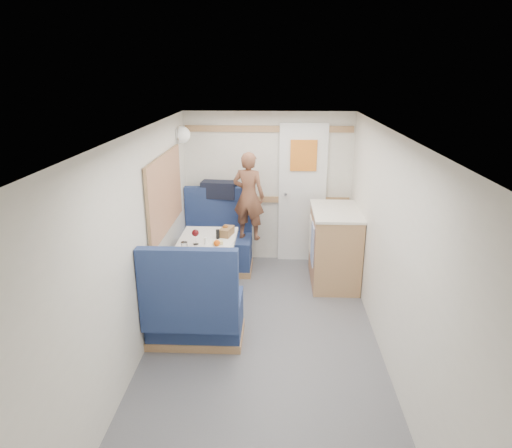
{
  "coord_description": "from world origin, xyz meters",
  "views": [
    {
      "loc": [
        0.1,
        -3.64,
        2.49
      ],
      "look_at": [
        -0.1,
        0.9,
        0.95
      ],
      "focal_mm": 32.0,
      "sensor_mm": 36.0,
      "label": 1
    }
  ],
  "objects_px": {
    "tray": "(218,246)",
    "beer_glass": "(225,230)",
    "bench_near": "(195,314)",
    "cheese_block": "(218,243)",
    "dinette_table": "(207,253)",
    "person": "(249,196)",
    "wine_glass": "(195,234)",
    "duffel_bag": "(219,189)",
    "salt_grinder": "(205,241)",
    "bench_far": "(217,247)",
    "tumbler_left": "(184,247)",
    "galley_counter": "(334,246)",
    "pepper_grinder": "(218,234)",
    "bread_loaf": "(227,231)",
    "orange_fruit": "(217,243)",
    "dome_light": "(182,135)"
  },
  "relations": [
    {
      "from": "bench_near",
      "to": "cheese_block",
      "type": "distance_m",
      "value": 0.85
    },
    {
      "from": "tray",
      "to": "pepper_grinder",
      "type": "xyz_separation_m",
      "value": [
        -0.03,
        0.26,
        0.04
      ]
    },
    {
      "from": "dome_light",
      "to": "bench_near",
      "type": "bearing_deg",
      "value": -77.18
    },
    {
      "from": "tray",
      "to": "bread_loaf",
      "type": "relative_size",
      "value": 1.69
    },
    {
      "from": "bench_near",
      "to": "tray",
      "type": "distance_m",
      "value": 0.8
    },
    {
      "from": "beer_glass",
      "to": "bread_loaf",
      "type": "bearing_deg",
      "value": -57.84
    },
    {
      "from": "dome_light",
      "to": "duffel_bag",
      "type": "xyz_separation_m",
      "value": [
        0.4,
        0.27,
        -0.74
      ]
    },
    {
      "from": "bench_far",
      "to": "pepper_grinder",
      "type": "bearing_deg",
      "value": -81.73
    },
    {
      "from": "tumbler_left",
      "to": "orange_fruit",
      "type": "bearing_deg",
      "value": 26.58
    },
    {
      "from": "bench_far",
      "to": "tumbler_left",
      "type": "height_order",
      "value": "bench_far"
    },
    {
      "from": "galley_counter",
      "to": "cheese_block",
      "type": "height_order",
      "value": "galley_counter"
    },
    {
      "from": "tray",
      "to": "salt_grinder",
      "type": "xyz_separation_m",
      "value": [
        -0.14,
        0.06,
        0.03
      ]
    },
    {
      "from": "bench_far",
      "to": "tray",
      "type": "relative_size",
      "value": 2.87
    },
    {
      "from": "tumbler_left",
      "to": "salt_grinder",
      "type": "relative_size",
      "value": 1.34
    },
    {
      "from": "bench_near",
      "to": "salt_grinder",
      "type": "bearing_deg",
      "value": 89.04
    },
    {
      "from": "dinette_table",
      "to": "bench_near",
      "type": "height_order",
      "value": "bench_near"
    },
    {
      "from": "person",
      "to": "wine_glass",
      "type": "height_order",
      "value": "person"
    },
    {
      "from": "tray",
      "to": "wine_glass",
      "type": "height_order",
      "value": "wine_glass"
    },
    {
      "from": "bench_far",
      "to": "cheese_block",
      "type": "bearing_deg",
      "value": -81.93
    },
    {
      "from": "person",
      "to": "salt_grinder",
      "type": "height_order",
      "value": "person"
    },
    {
      "from": "duffel_bag",
      "to": "salt_grinder",
      "type": "distance_m",
      "value": 1.29
    },
    {
      "from": "orange_fruit",
      "to": "bench_near",
      "type": "bearing_deg",
      "value": -102.27
    },
    {
      "from": "dinette_table",
      "to": "duffel_bag",
      "type": "bearing_deg",
      "value": 89.68
    },
    {
      "from": "dome_light",
      "to": "wine_glass",
      "type": "distance_m",
      "value": 1.37
    },
    {
      "from": "galley_counter",
      "to": "beer_glass",
      "type": "relative_size",
      "value": 9.26
    },
    {
      "from": "tray",
      "to": "beer_glass",
      "type": "relative_size",
      "value": 3.67
    },
    {
      "from": "bench_far",
      "to": "bread_loaf",
      "type": "bearing_deg",
      "value": -73.75
    },
    {
      "from": "person",
      "to": "tumbler_left",
      "type": "distance_m",
      "value": 1.34
    },
    {
      "from": "orange_fruit",
      "to": "salt_grinder",
      "type": "xyz_separation_m",
      "value": [
        -0.13,
        0.06,
        -0.01
      ]
    },
    {
      "from": "bench_near",
      "to": "tumbler_left",
      "type": "distance_m",
      "value": 0.71
    },
    {
      "from": "bench_far",
      "to": "person",
      "type": "height_order",
      "value": "person"
    },
    {
      "from": "dinette_table",
      "to": "tray",
      "type": "height_order",
      "value": "tray"
    },
    {
      "from": "dinette_table",
      "to": "bench_far",
      "type": "relative_size",
      "value": 0.88
    },
    {
      "from": "bench_far",
      "to": "beer_glass",
      "type": "relative_size",
      "value": 10.56
    },
    {
      "from": "bench_near",
      "to": "beer_glass",
      "type": "height_order",
      "value": "bench_near"
    },
    {
      "from": "duffel_bag",
      "to": "dinette_table",
      "type": "bearing_deg",
      "value": -83.81
    },
    {
      "from": "bench_far",
      "to": "galley_counter",
      "type": "xyz_separation_m",
      "value": [
        1.47,
        -0.31,
        0.17
      ]
    },
    {
      "from": "galley_counter",
      "to": "beer_glass",
      "type": "bearing_deg",
      "value": -164.31
    },
    {
      "from": "dome_light",
      "to": "beer_glass",
      "type": "xyz_separation_m",
      "value": [
        0.58,
        -0.66,
        -0.98
      ]
    },
    {
      "from": "bread_loaf",
      "to": "person",
      "type": "bearing_deg",
      "value": 71.88
    },
    {
      "from": "salt_grinder",
      "to": "pepper_grinder",
      "type": "bearing_deg",
      "value": 62.7
    },
    {
      "from": "galley_counter",
      "to": "pepper_grinder",
      "type": "relative_size",
      "value": 8.7
    },
    {
      "from": "bread_loaf",
      "to": "duffel_bag",
      "type": "bearing_deg",
      "value": 101.67
    },
    {
      "from": "wine_glass",
      "to": "tumbler_left",
      "type": "distance_m",
      "value": 0.26
    },
    {
      "from": "bench_near",
      "to": "cheese_block",
      "type": "xyz_separation_m",
      "value": [
        0.15,
        0.7,
        0.46
      ]
    },
    {
      "from": "tray",
      "to": "salt_grinder",
      "type": "bearing_deg",
      "value": 157.99
    },
    {
      "from": "dinette_table",
      "to": "bread_loaf",
      "type": "height_order",
      "value": "bread_loaf"
    },
    {
      "from": "dome_light",
      "to": "tumbler_left",
      "type": "distance_m",
      "value": 1.57
    },
    {
      "from": "wine_glass",
      "to": "pepper_grinder",
      "type": "distance_m",
      "value": 0.29
    },
    {
      "from": "cheese_block",
      "to": "beer_glass",
      "type": "relative_size",
      "value": 1.03
    }
  ]
}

